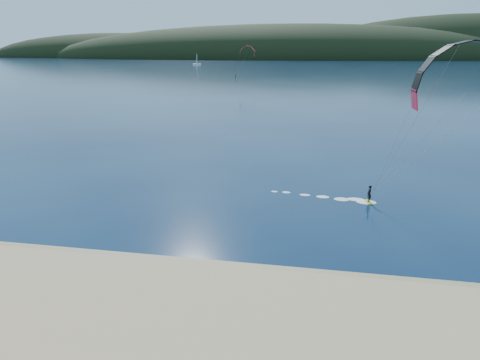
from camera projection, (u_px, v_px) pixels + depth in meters
name	position (u px, v px, depth m)	size (l,w,h in m)	color
ground	(172.00, 304.00, 25.74)	(1800.00, 1800.00, 0.00)	#061732
wet_sand	(192.00, 267.00, 29.95)	(220.00, 2.50, 0.10)	#967F57
headland	(315.00, 58.00, 726.13)	(1200.00, 310.00, 140.00)	black
kitesurfer_near	(460.00, 97.00, 32.92)	(20.53, 9.18, 14.68)	#CED619
kitesurfer_far	(247.00, 54.00, 210.86)	(11.64, 8.23, 15.71)	#CED619
sailboat	(197.00, 64.00, 424.09)	(8.04, 5.08, 11.27)	white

